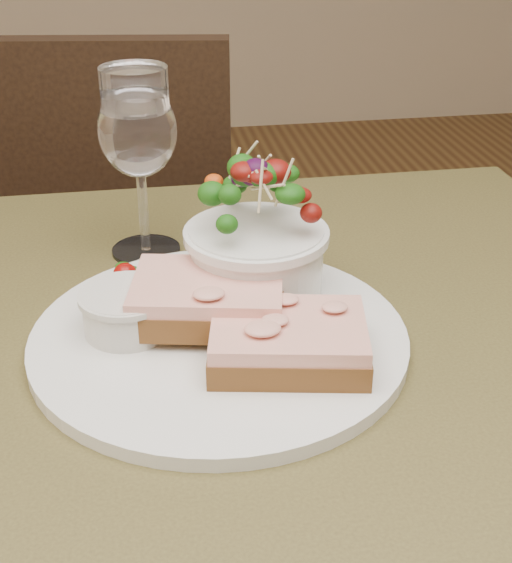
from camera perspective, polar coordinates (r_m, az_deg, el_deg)
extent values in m
cube|color=#41381B|center=(0.64, -1.05, -7.75)|extent=(0.80, 0.80, 0.04)
cylinder|color=black|center=(1.21, 13.04, -10.89)|extent=(0.05, 0.05, 0.71)
cube|color=black|center=(1.42, -10.09, 0.54)|extent=(0.48, 0.48, 0.04)
cube|color=black|center=(1.16, -12.26, 5.95)|extent=(0.42, 0.10, 0.45)
cube|color=black|center=(1.54, -9.38, -6.86)|extent=(0.41, 0.41, 0.45)
cylinder|color=white|center=(0.65, -2.69, -4.12)|extent=(0.31, 0.31, 0.01)
cube|color=#482B13|center=(0.61, 2.36, -4.79)|extent=(0.14, 0.11, 0.02)
cube|color=#FFF2C1|center=(0.60, 2.39, -3.48)|extent=(0.13, 0.11, 0.01)
cube|color=#482B13|center=(0.65, -3.50, -1.63)|extent=(0.14, 0.12, 0.02)
cube|color=#FFF2C1|center=(0.64, -3.54, -0.33)|extent=(0.14, 0.11, 0.01)
cylinder|color=silver|center=(0.65, -9.35, -2.16)|extent=(0.07, 0.07, 0.04)
cylinder|color=brown|center=(0.64, -9.46, -1.02)|extent=(0.06, 0.06, 0.01)
cylinder|color=white|center=(0.70, 0.02, 1.58)|extent=(0.12, 0.12, 0.06)
ellipsoid|color=#12390A|center=(0.67, 0.02, 5.84)|extent=(0.11, 0.11, 0.06)
ellipsoid|color=#12390A|center=(0.73, -8.32, 0.61)|extent=(0.04, 0.04, 0.01)
sphere|color=maroon|center=(0.72, -9.50, 0.50)|extent=(0.02, 0.02, 0.02)
cylinder|color=white|center=(0.81, -7.98, 2.28)|extent=(0.07, 0.07, 0.00)
cylinder|color=white|center=(0.79, -8.21, 5.32)|extent=(0.01, 0.01, 0.09)
ellipsoid|color=white|center=(0.77, -8.62, 10.82)|extent=(0.08, 0.08, 0.09)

